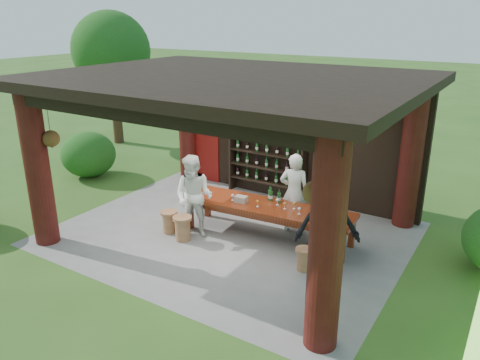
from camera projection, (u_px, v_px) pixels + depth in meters
The scene contains 15 objects.
ground at pixel (231, 233), 10.47m from camera, with size 90.00×90.00×0.00m, color #2D5119.
pavilion at pixel (240, 137), 10.11m from camera, with size 7.50×6.00×3.60m.
wine_shelf at pixel (267, 161), 12.33m from camera, with size 2.20×0.33×1.94m.
tasting_table at pixel (268, 210), 10.10m from camera, with size 3.82×1.27×0.75m.
stool_near_left at pixel (183, 228), 10.08m from camera, with size 0.41×0.41×0.54m.
stool_near_right at pixel (304, 259), 8.91m from camera, with size 0.34×0.34×0.45m.
stool_far_left at pixel (169, 221), 10.44m from camera, with size 0.38×0.38×0.51m.
host at pixel (294, 193), 10.34m from camera, with size 0.66×0.43×1.81m, color silver.
guest_woman at pixel (194, 196), 10.11m from camera, with size 0.89×0.69×1.83m, color white.
guest_man at pixel (328, 224), 8.71m from camera, with size 1.22×0.70×1.89m, color black.
table_bottles at pixel (273, 194), 10.26m from camera, with size 0.33×0.12×0.31m.
table_glasses at pixel (284, 205), 9.86m from camera, with size 1.96×0.42×0.15m.
napkin_basket at pixel (241, 199), 10.21m from camera, with size 0.26×0.18×0.14m, color #BF6672.
shrubs at pixel (306, 220), 9.80m from camera, with size 13.51×7.96×1.36m.
trees at pixel (455, 91), 8.20m from camera, with size 21.09×10.89×4.80m.
Camera 1 is at (5.19, -7.92, 4.63)m, focal length 35.00 mm.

